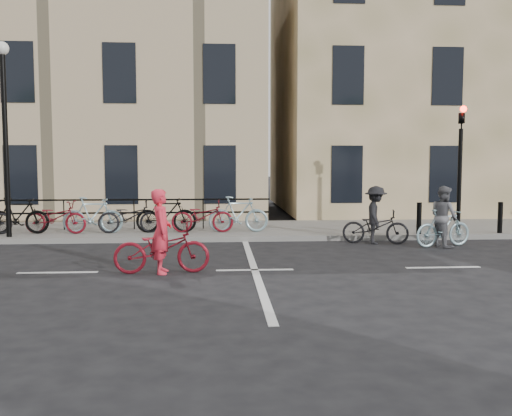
{
  "coord_description": "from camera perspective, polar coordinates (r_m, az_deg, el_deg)",
  "views": [
    {
      "loc": [
        -0.77,
        -11.61,
        2.31
      ],
      "look_at": [
        0.18,
        2.19,
        1.1
      ],
      "focal_mm": 40.0,
      "sensor_mm": 36.0,
      "label": 1
    }
  ],
  "objects": [
    {
      "name": "ground",
      "position": [
        11.86,
        -0.13,
        -6.23
      ],
      "size": [
        120.0,
        120.0,
        0.0
      ],
      "primitive_type": "plane",
      "color": "black",
      "rests_on": "ground"
    },
    {
      "name": "sidewalk",
      "position": [
        18.04,
        -14.22,
        -2.27
      ],
      "size": [
        46.0,
        4.0,
        0.15
      ],
      "primitive_type": "cube",
      "color": "slate",
      "rests_on": "ground"
    },
    {
      "name": "building_east",
      "position": [
        26.75,
        18.02,
        13.01
      ],
      "size": [
        14.0,
        10.0,
        12.0
      ],
      "primitive_type": "cube",
      "color": "#9E8C5F",
      "rests_on": "sidewalk"
    },
    {
      "name": "building_west",
      "position": [
        26.1,
        -22.71,
        10.86
      ],
      "size": [
        20.0,
        10.0,
        10.0
      ],
      "primitive_type": "cube",
      "color": "tan",
      "rests_on": "sidewalk"
    },
    {
      "name": "traffic_light",
      "position": [
        17.4,
        19.77,
        5.18
      ],
      "size": [
        0.18,
        0.3,
        3.9
      ],
      "color": "black",
      "rests_on": "sidewalk"
    },
    {
      "name": "lamp_post",
      "position": [
        17.04,
        -23.84,
        8.54
      ],
      "size": [
        0.36,
        0.36,
        5.28
      ],
      "color": "black",
      "rests_on": "sidewalk"
    },
    {
      "name": "bollard_east",
      "position": [
        16.96,
        15.99,
        -0.98
      ],
      "size": [
        0.14,
        0.14,
        0.9
      ],
      "primitive_type": "cylinder",
      "color": "black",
      "rests_on": "sidewalk"
    },
    {
      "name": "bollard_west",
      "position": [
        17.92,
        23.23,
        -0.88
      ],
      "size": [
        0.14,
        0.14,
        0.9
      ],
      "primitive_type": "cylinder",
      "color": "black",
      "rests_on": "sidewalk"
    },
    {
      "name": "parked_bikes",
      "position": [
        17.01,
        -14.4,
        -0.77
      ],
      "size": [
        9.35,
        1.23,
        1.05
      ],
      "color": "black",
      "rests_on": "sidewalk"
    },
    {
      "name": "cyclist_pink",
      "position": [
        11.61,
        -9.41,
        -3.59
      ],
      "size": [
        1.94,
        0.78,
        1.7
      ],
      "rotation": [
        0.0,
        0.0,
        1.63
      ],
      "color": "maroon",
      "rests_on": "ground"
    },
    {
      "name": "cyclist_grey",
      "position": [
        15.64,
        18.25,
        -1.37
      ],
      "size": [
        1.71,
        0.91,
        1.59
      ],
      "rotation": [
        0.0,
        0.0,
        1.84
      ],
      "color": "#8CAEB7",
      "rests_on": "ground"
    },
    {
      "name": "cyclist_dark",
      "position": [
        15.72,
        11.87,
        -1.29
      ],
      "size": [
        1.86,
        1.12,
        1.57
      ],
      "rotation": [
        0.0,
        0.0,
        1.32
      ],
      "color": "black",
      "rests_on": "ground"
    }
  ]
}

